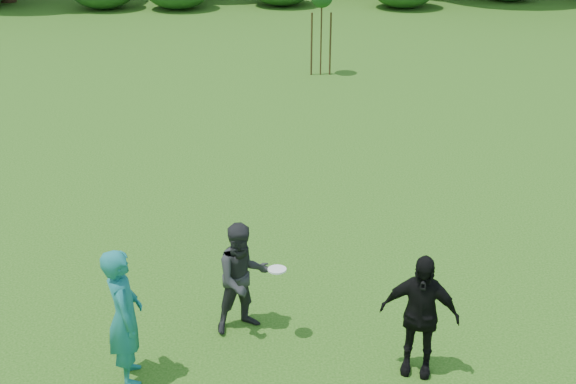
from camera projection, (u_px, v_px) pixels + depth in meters
The scene contains 6 objects.
ground at pixel (292, 347), 10.58m from camera, with size 120.00×120.00×0.00m, color #19470C.
player_teal at pixel (125, 316), 9.55m from camera, with size 0.73×0.48×2.01m, color #196E71.
player_grey at pixel (243, 278), 10.64m from camera, with size 0.86×0.67×1.77m, color #272829.
player_black at pixel (419, 315), 9.74m from camera, with size 1.07×0.45×1.83m, color black.
frisbee at pixel (277, 270), 10.31m from camera, with size 0.27×0.27×0.04m.
hillside at pixel (271, 41), 77.54m from camera, with size 150.00×72.00×52.00m.
Camera 1 is at (-0.22, -8.58, 6.59)m, focal length 45.00 mm.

